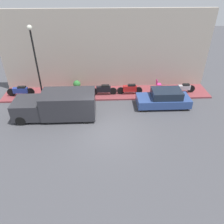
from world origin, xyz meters
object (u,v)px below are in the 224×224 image
at_px(parked_car, 164,99).
at_px(streetlamp, 35,55).
at_px(scooter_silver, 184,88).
at_px(motorcycle_red, 130,89).
at_px(motorcycle_black, 104,89).
at_px(delivery_van, 57,105).
at_px(potted_plant, 77,85).
at_px(cafe_chair, 158,84).
at_px(motorcycle_blue, 21,91).

bearing_deg(parked_car, streetlamp, 81.93).
xyz_separation_m(parked_car, scooter_silver, (1.84, -2.11, -0.09)).
xyz_separation_m(motorcycle_red, motorcycle_black, (-0.03, 2.08, 0.00)).
relative_size(parked_car, streetlamp, 0.70).
relative_size(motorcycle_red, motorcycle_black, 0.96).
bearing_deg(parked_car, delivery_van, 97.75).
distance_m(motorcycle_red, potted_plant, 4.32).
height_order(motorcycle_red, potted_plant, potted_plant).
relative_size(delivery_van, motorcycle_red, 2.65).
height_order(parked_car, cafe_chair, parked_car).
bearing_deg(scooter_silver, potted_plant, 85.07).
distance_m(parked_car, scooter_silver, 2.80).
height_order(delivery_van, motorcycle_red, delivery_van).
distance_m(delivery_van, scooter_silver, 10.08).
relative_size(motorcycle_black, scooter_silver, 1.17).
distance_m(parked_car, motorcycle_blue, 11.01).
distance_m(motorcycle_blue, scooter_silver, 12.96).
bearing_deg(delivery_van, streetlamp, 33.02).
height_order(motorcycle_blue, cafe_chair, cafe_chair).
relative_size(motorcycle_blue, cafe_chair, 2.46).
xyz_separation_m(parked_car, cafe_chair, (2.50, -0.11, -0.00)).
distance_m(potted_plant, cafe_chair, 6.65).
relative_size(motorcycle_blue, motorcycle_red, 1.04).
bearing_deg(scooter_silver, streetlamp, 92.85).
height_order(parked_car, streetlamp, streetlamp).
distance_m(motorcycle_red, motorcycle_black, 2.08).
relative_size(parked_car, scooter_silver, 2.13).
height_order(parked_car, motorcycle_red, parked_car).
xyz_separation_m(streetlamp, potted_plant, (1.30, -2.51, -3.03)).
bearing_deg(potted_plant, motorcycle_blue, 99.82).
relative_size(delivery_van, scooter_silver, 3.00).
bearing_deg(cafe_chair, motorcycle_red, 106.55).
relative_size(scooter_silver, potted_plant, 2.07).
bearing_deg(cafe_chair, parked_car, 177.42).
height_order(motorcycle_black, potted_plant, potted_plant).
relative_size(motorcycle_red, cafe_chair, 2.36).
relative_size(motorcycle_blue, potted_plant, 2.44).
xyz_separation_m(motorcycle_blue, scooter_silver, (0.00, -12.96, -0.04)).
relative_size(motorcycle_red, potted_plant, 2.34).
bearing_deg(streetlamp, motorcycle_blue, 72.90).
height_order(delivery_van, scooter_silver, delivery_van).
height_order(motorcycle_red, cafe_chair, cafe_chair).
relative_size(streetlamp, cafe_chair, 6.33).
relative_size(motorcycle_blue, streetlamp, 0.39).
xyz_separation_m(parked_car, motorcycle_blue, (1.84, 10.85, -0.05)).
height_order(motorcycle_blue, potted_plant, potted_plant).
height_order(delivery_van, potted_plant, delivery_van).
relative_size(parked_car, motorcycle_blue, 1.81).
xyz_separation_m(parked_car, potted_plant, (2.58, 6.54, -0.06)).
xyz_separation_m(motorcycle_blue, cafe_chair, (0.66, -10.96, 0.05)).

